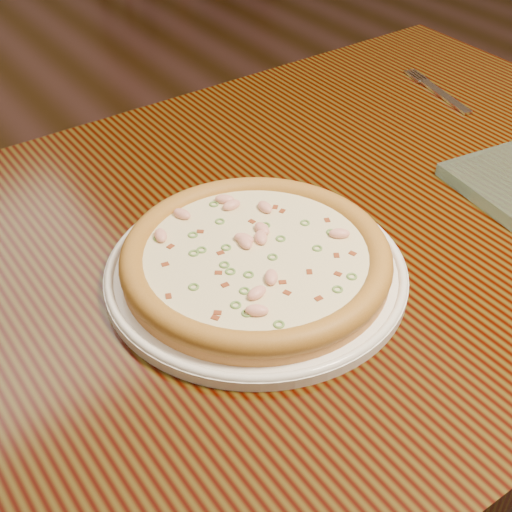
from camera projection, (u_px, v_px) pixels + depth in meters
ground at (146, 496)px, 1.44m from camera, size 9.00×9.00×0.00m
hero_table at (307, 280)px, 0.96m from camera, size 1.20×0.80×0.75m
plate at (256, 271)px, 0.81m from camera, size 0.34×0.34×0.02m
pizza at (256, 258)px, 0.80m from camera, size 0.31×0.31×0.03m
fork at (439, 92)px, 1.18m from camera, size 0.06×0.17×0.00m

